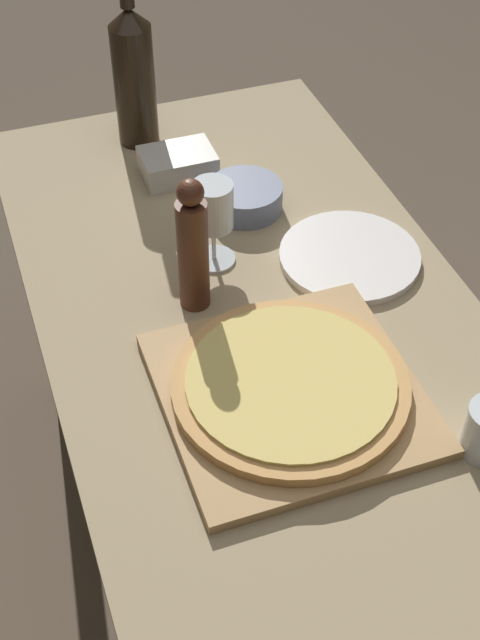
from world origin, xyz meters
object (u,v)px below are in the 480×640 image
wine_bottle (134,75)px  small_bowl (245,197)px  wine_glass (213,209)px  pizza (290,384)px  pepper_mill (193,248)px

wine_bottle → small_bowl: 0.35m
wine_glass → small_bowl: size_ratio=1.15×
small_bowl → wine_bottle: bearing=113.4°
wine_bottle → wine_glass: bearing=-86.6°
wine_bottle → wine_glass: size_ratio=2.24×
pizza → wine_glass: (-0.01, 0.34, 0.08)m
small_bowl → pepper_mill: bearing=-127.2°
pizza → small_bowl: 0.48m
pizza → wine_bottle: 0.77m
pizza → small_bowl: bearing=78.5°
pizza → pepper_mill: (-0.07, 0.25, 0.09)m
wine_bottle → small_bowl: bearing=-66.6°
pepper_mill → wine_glass: bearing=55.7°
pizza → wine_glass: 0.35m
wine_bottle → pepper_mill: 0.52m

